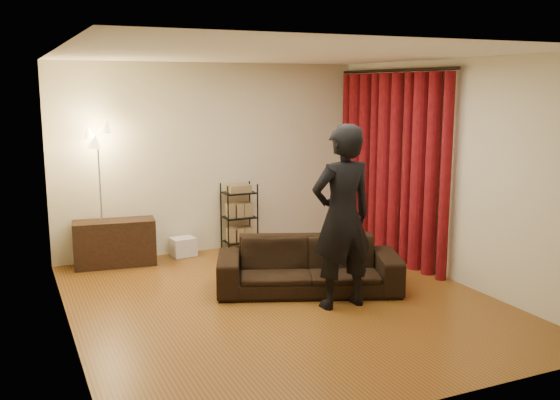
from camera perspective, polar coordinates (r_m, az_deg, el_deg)
name	(u,v)px	position (r m, az deg, el deg)	size (l,w,h in m)	color
floor	(283,302)	(7.06, 0.26, -9.28)	(5.00, 5.00, 0.00)	brown
ceiling	(283,54)	(6.65, 0.28, 13.18)	(5.00, 5.00, 0.00)	white
wall_back	(211,158)	(9.04, -6.31, 3.82)	(5.00, 5.00, 0.00)	beige
wall_front	(426,231)	(4.61, 13.24, -2.79)	(5.00, 5.00, 0.00)	beige
wall_left	(64,198)	(6.16, -19.17, 0.21)	(5.00, 5.00, 0.00)	beige
wall_right	(450,171)	(7.91, 15.29, 2.58)	(5.00, 5.00, 0.00)	beige
curtain_rod	(394,70)	(8.69, 10.38, 11.58)	(0.04, 0.04, 2.65)	black
curtain	(390,167)	(8.75, 9.99, 3.01)	(0.22, 2.65, 2.55)	maroon
sofa	(308,265)	(7.34, 2.62, -5.98)	(2.11, 0.83, 0.62)	black
person	(342,217)	(6.69, 5.70, -1.57)	(0.73, 0.48, 1.99)	black
media_cabinet	(115,243)	(8.63, -14.87, -3.83)	(1.06, 0.40, 0.62)	black
storage_boxes	(184,247)	(8.94, -8.81, -4.24)	(0.33, 0.26, 0.27)	silver
wire_shelf	(239,217)	(9.08, -3.75, -1.58)	(0.45, 0.32, 0.99)	black
floor_lamp	(100,198)	(8.44, -16.09, 0.18)	(0.34, 0.34, 1.88)	silver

